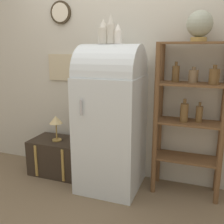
# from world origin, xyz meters

# --- Properties ---
(ground_plane) EXTENTS (12.00, 12.00, 0.00)m
(ground_plane) POSITION_xyz_m (0.00, 0.00, 0.00)
(ground_plane) COLOR #7A664C
(wall_back) EXTENTS (7.00, 0.09, 2.70)m
(wall_back) POSITION_xyz_m (-0.00, 0.57, 1.35)
(wall_back) COLOR beige
(wall_back) RESTS_ON ground_plane
(refrigerator) EXTENTS (0.63, 0.67, 1.54)m
(refrigerator) POSITION_xyz_m (-0.00, 0.23, 0.80)
(refrigerator) COLOR silver
(refrigerator) RESTS_ON ground_plane
(suitcase_trunk) EXTENTS (0.65, 0.43, 0.42)m
(suitcase_trunk) POSITION_xyz_m (-0.70, 0.30, 0.21)
(suitcase_trunk) COLOR #33281E
(suitcase_trunk) RESTS_ON ground_plane
(shelf_unit) EXTENTS (0.68, 0.30, 1.55)m
(shelf_unit) POSITION_xyz_m (0.79, 0.38, 0.90)
(shelf_unit) COLOR brown
(shelf_unit) RESTS_ON ground_plane
(globe) EXTENTS (0.24, 0.24, 0.28)m
(globe) POSITION_xyz_m (0.82, 0.36, 1.70)
(globe) COLOR #AD8942
(globe) RESTS_ON shelf_unit
(vase_left) EXTENTS (0.10, 0.10, 0.23)m
(vase_left) POSITION_xyz_m (-0.08, 0.23, 1.64)
(vase_left) COLOR beige
(vase_left) RESTS_ON refrigerator
(vase_center) EXTENTS (0.07, 0.07, 0.28)m
(vase_center) POSITION_xyz_m (0.00, 0.23, 1.67)
(vase_center) COLOR beige
(vase_center) RESTS_ON refrigerator
(vase_right) EXTENTS (0.08, 0.08, 0.19)m
(vase_right) POSITION_xyz_m (0.07, 0.24, 1.63)
(vase_right) COLOR white
(vase_right) RESTS_ON refrigerator
(desk_lamp) EXTENTS (0.15, 0.15, 0.30)m
(desk_lamp) POSITION_xyz_m (-0.70, 0.27, 0.66)
(desk_lamp) COLOR #AD8942
(desk_lamp) RESTS_ON suitcase_trunk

